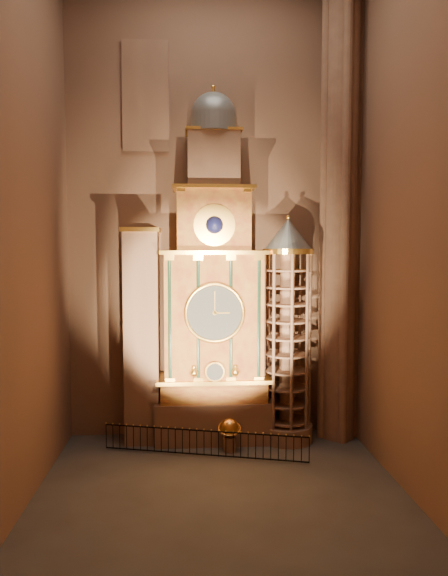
{
  "coord_description": "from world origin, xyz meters",
  "views": [
    {
      "loc": [
        -1.17,
        -19.28,
        9.07
      ],
      "look_at": [
        0.36,
        3.0,
        7.51
      ],
      "focal_mm": 32.0,
      "sensor_mm": 36.0,
      "label": 1
    }
  ],
  "objects": [
    {
      "name": "wall_right",
      "position": [
        7.0,
        0.0,
        11.0
      ],
      "size": [
        0.0,
        22.0,
        22.0
      ],
      "primitive_type": "plane",
      "rotation": [
        1.57,
        0.0,
        -1.57
      ],
      "color": "brown",
      "rests_on": "floor"
    },
    {
      "name": "wall_left",
      "position": [
        -7.0,
        0.0,
        11.0
      ],
      "size": [
        0.0,
        22.0,
        22.0
      ],
      "primitive_type": "plane",
      "rotation": [
        1.57,
        0.0,
        1.57
      ],
      "color": "brown",
      "rests_on": "floor"
    },
    {
      "name": "stained_glass_window",
      "position": [
        -3.2,
        5.92,
        16.5
      ],
      "size": [
        2.2,
        0.14,
        5.2
      ],
      "color": "navy",
      "rests_on": "wall_back"
    },
    {
      "name": "celestial_globe",
      "position": [
        0.64,
        3.47,
        0.9
      ],
      "size": [
        1.08,
        1.02,
        1.51
      ],
      "color": "#8C634C",
      "rests_on": "floor"
    },
    {
      "name": "portrait_tower",
      "position": [
        -3.4,
        4.98,
        5.15
      ],
      "size": [
        1.8,
        1.6,
        10.2
      ],
      "color": "#8C634C",
      "rests_on": "floor"
    },
    {
      "name": "stair_turret",
      "position": [
        3.5,
        4.7,
        5.27
      ],
      "size": [
        2.5,
        2.5,
        10.8
      ],
      "color": "#8C634C",
      "rests_on": "floor"
    },
    {
      "name": "iron_railing",
      "position": [
        -0.53,
        2.9,
        0.62
      ],
      "size": [
        8.94,
        2.34,
        1.15
      ],
      "color": "black",
      "rests_on": "floor"
    },
    {
      "name": "floor",
      "position": [
        0.0,
        0.0,
        0.0
      ],
      "size": [
        14.0,
        14.0,
        0.0
      ],
      "primitive_type": "plane",
      "color": "#383330",
      "rests_on": "ground"
    },
    {
      "name": "gothic_pier",
      "position": [
        6.1,
        5.0,
        11.0
      ],
      "size": [
        2.04,
        2.04,
        22.0
      ],
      "color": "#8C634C",
      "rests_on": "floor"
    },
    {
      "name": "wall_back",
      "position": [
        0.0,
        6.0,
        11.0
      ],
      "size": [
        22.0,
        0.0,
        22.0
      ],
      "primitive_type": "plane",
      "rotation": [
        1.57,
        0.0,
        0.0
      ],
      "color": "brown",
      "rests_on": "floor"
    },
    {
      "name": "astronomical_clock",
      "position": [
        0.0,
        4.96,
        6.68
      ],
      "size": [
        5.6,
        2.41,
        16.7
      ],
      "color": "#8C634C",
      "rests_on": "floor"
    }
  ]
}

